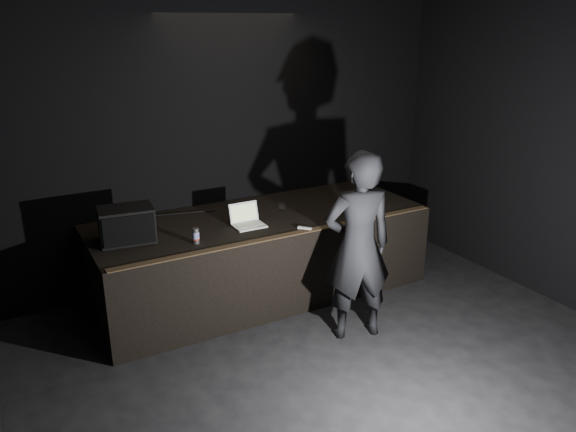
% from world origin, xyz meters
% --- Properties ---
extents(ground, '(7.00, 7.00, 0.00)m').
position_xyz_m(ground, '(0.00, 0.00, 0.00)').
color(ground, black).
rests_on(ground, ground).
extents(room_walls, '(6.10, 7.10, 3.52)m').
position_xyz_m(room_walls, '(0.00, 0.00, 2.02)').
color(room_walls, black).
rests_on(room_walls, ground).
extents(stage_riser, '(4.00, 1.50, 1.00)m').
position_xyz_m(stage_riser, '(0.00, 2.73, 0.50)').
color(stage_riser, black).
rests_on(stage_riser, ground).
extents(riser_lip, '(3.92, 0.10, 0.01)m').
position_xyz_m(riser_lip, '(0.00, 2.02, 1.01)').
color(riser_lip, brown).
rests_on(riser_lip, stage_riser).
extents(stage_monitor, '(0.60, 0.47, 0.37)m').
position_xyz_m(stage_monitor, '(-1.58, 2.69, 1.19)').
color(stage_monitor, black).
rests_on(stage_monitor, stage_riser).
extents(cable, '(0.90, 0.22, 0.02)m').
position_xyz_m(cable, '(-0.84, 3.27, 1.01)').
color(cable, black).
rests_on(cable, stage_riser).
extents(laptop, '(0.35, 0.32, 0.24)m').
position_xyz_m(laptop, '(-0.27, 2.53, 1.06)').
color(laptop, silver).
rests_on(laptop, stage_riser).
extents(beer_can, '(0.07, 0.07, 0.17)m').
position_xyz_m(beer_can, '(-0.97, 2.28, 1.08)').
color(beer_can, silver).
rests_on(beer_can, stage_riser).
extents(plastic_cup, '(0.08, 0.08, 0.11)m').
position_xyz_m(plastic_cup, '(0.34, 2.80, 1.05)').
color(plastic_cup, white).
rests_on(plastic_cup, stage_riser).
extents(wii_remote, '(0.13, 0.15, 0.03)m').
position_xyz_m(wii_remote, '(0.24, 2.08, 1.01)').
color(wii_remote, silver).
rests_on(wii_remote, stage_riser).
extents(person, '(0.83, 0.65, 2.03)m').
position_xyz_m(person, '(0.44, 1.35, 1.02)').
color(person, black).
rests_on(person, ground).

